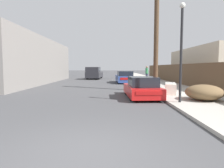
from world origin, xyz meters
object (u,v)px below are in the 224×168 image
discarded_fridge (171,88)px  pedestrian (148,73)px  brush_pile (205,92)px  parked_sports_car_red (143,88)px  street_lamp (182,45)px  car_parked_mid (126,77)px  utility_pole (157,34)px  pickup_truck (95,73)px

discarded_fridge → pedestrian: bearing=101.3°
discarded_fridge → brush_pile: bearing=-54.5°
discarded_fridge → parked_sports_car_red: bearing=-141.8°
brush_pile → pedestrian: pedestrian is taller
discarded_fridge → street_lamp: street_lamp is taller
discarded_fridge → car_parked_mid: bearing=116.5°
street_lamp → pedestrian: (1.11, 15.43, -1.73)m
car_parked_mid → street_lamp: size_ratio=1.04×
car_parked_mid → brush_pile: 13.20m
car_parked_mid → utility_pole: (1.72, -8.23, 3.49)m
utility_pole → brush_pile: size_ratio=4.11×
discarded_fridge → car_parked_mid: size_ratio=0.40×
pickup_truck → pedestrian: bearing=145.0°
car_parked_mid → pedestrian: size_ratio=2.63×
brush_pile → car_parked_mid: bearing=103.9°
pickup_truck → street_lamp: 21.86m
car_parked_mid → street_lamp: street_lamp is taller
parked_sports_car_red → brush_pile: size_ratio=2.18×
car_parked_mid → brush_pile: size_ratio=2.51×
pickup_truck → brush_pile: (7.33, -20.36, -0.39)m
parked_sports_car_red → car_parked_mid: 11.16m
utility_pole → pedestrian: size_ratio=4.31×
street_lamp → pedestrian: street_lamp is taller
parked_sports_car_red → pedestrian: (2.58, 13.18, 0.51)m
car_parked_mid → pickup_truck: size_ratio=0.79×
street_lamp → brush_pile: 2.75m
discarded_fridge → pedestrian: 12.37m
street_lamp → pickup_truck: bearing=105.8°
discarded_fridge → pedestrian: pedestrian is taller
utility_pole → street_lamp: utility_pole is taller
parked_sports_car_red → pickup_truck: pickup_truck is taller
pedestrian → car_parked_mid: bearing=-144.8°
car_parked_mid → pedestrian: (2.87, 2.03, 0.43)m
car_parked_mid → brush_pile: car_parked_mid is taller
car_parked_mid → pedestrian: 3.54m
discarded_fridge → brush_pile: size_ratio=1.01×
street_lamp → pedestrian: size_ratio=2.53×
parked_sports_car_red → street_lamp: 3.49m
street_lamp → utility_pole: bearing=90.5°
utility_pole → brush_pile: bearing=-72.4°
utility_pole → pickup_truck: bearing=110.4°
discarded_fridge → pedestrian: size_ratio=1.05×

